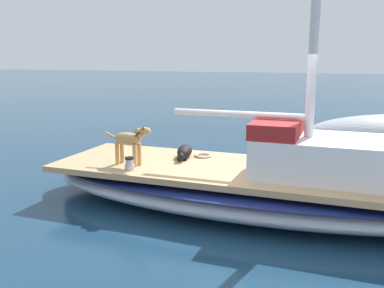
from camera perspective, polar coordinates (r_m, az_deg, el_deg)
ground_plane at (r=7.14m, az=7.67°, el=-8.51°), size 120.00×120.00×0.00m
sailboat_main at (r=7.03m, az=7.74°, el=-5.95°), size 2.61×7.27×0.66m
cabin_house at (r=6.72m, az=17.23°, el=-1.30°), size 1.43×2.24×0.84m
dog_black at (r=7.63m, az=-1.05°, el=-1.06°), size 0.95×0.37×0.22m
dog_tan at (r=7.12m, az=-8.41°, el=0.46°), size 0.29×0.94×0.70m
deck_winch at (r=6.89m, az=-8.48°, el=-2.69°), size 0.16×0.16×0.21m
coiled_rope at (r=7.72m, az=1.53°, el=-1.57°), size 0.32×0.32×0.04m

